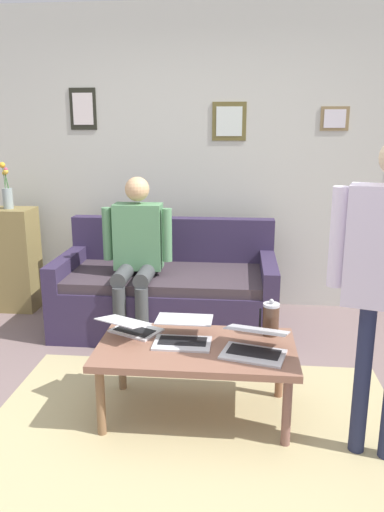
{
  "coord_description": "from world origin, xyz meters",
  "views": [
    {
      "loc": [
        -0.37,
        2.41,
        1.64
      ],
      "look_at": [
        -0.06,
        -0.82,
        0.8
      ],
      "focal_mm": 34.75,
      "sensor_mm": 36.0,
      "label": 1
    }
  ],
  "objects_px": {
    "laptop_right": "(132,327)",
    "coffee_table": "(196,353)",
    "couch": "(168,292)",
    "flower_vase": "(7,193)",
    "french_press": "(271,319)",
    "person_seated": "(137,249)",
    "laptop_left": "(183,335)",
    "side_shelf": "(13,259)",
    "laptop_center": "(255,346)"
  },
  "relations": [
    {
      "from": "couch",
      "to": "coffee_table",
      "type": "relative_size",
      "value": 1.58
    },
    {
      "from": "side_shelf",
      "to": "laptop_left",
      "type": "bearing_deg",
      "value": 137.97
    },
    {
      "from": "couch",
      "to": "french_press",
      "type": "xyz_separation_m",
      "value": [
        -0.79,
        1.12,
        0.23
      ]
    },
    {
      "from": "laptop_center",
      "to": "laptop_right",
      "type": "height_order",
      "value": "laptop_center"
    },
    {
      "from": "coffee_table",
      "to": "flower_vase",
      "type": "height_order",
      "value": "flower_vase"
    },
    {
      "from": "laptop_right",
      "to": "laptop_left",
      "type": "bearing_deg",
      "value": 165.39
    },
    {
      "from": "couch",
      "to": "laptop_right",
      "type": "bearing_deg",
      "value": 87.95
    },
    {
      "from": "laptop_center",
      "to": "french_press",
      "type": "height_order",
      "value": "french_press"
    },
    {
      "from": "laptop_center",
      "to": "french_press",
      "type": "bearing_deg",
      "value": -110.7
    },
    {
      "from": "coffee_table",
      "to": "laptop_left",
      "type": "xyz_separation_m",
      "value": [
        0.08,
        -0.05,
        0.09
      ]
    },
    {
      "from": "laptop_left",
      "to": "laptop_right",
      "type": "relative_size",
      "value": 0.81
    },
    {
      "from": "flower_vase",
      "to": "couch",
      "type": "bearing_deg",
      "value": 168.47
    },
    {
      "from": "laptop_right",
      "to": "side_shelf",
      "type": "relative_size",
      "value": 0.43
    },
    {
      "from": "french_press",
      "to": "coffee_table",
      "type": "bearing_deg",
      "value": 25.32
    },
    {
      "from": "coffee_table",
      "to": "flower_vase",
      "type": "xyz_separation_m",
      "value": [
        1.83,
        -1.63,
        0.7
      ]
    },
    {
      "from": "laptop_left",
      "to": "laptop_right",
      "type": "height_order",
      "value": "laptop_right"
    },
    {
      "from": "laptop_left",
      "to": "side_shelf",
      "type": "relative_size",
      "value": 0.35
    },
    {
      "from": "french_press",
      "to": "flower_vase",
      "type": "relative_size",
      "value": 0.55
    },
    {
      "from": "coffee_table",
      "to": "laptop_right",
      "type": "height_order",
      "value": "laptop_right"
    },
    {
      "from": "couch",
      "to": "laptop_center",
      "type": "height_order",
      "value": "couch"
    },
    {
      "from": "flower_vase",
      "to": "side_shelf",
      "type": "bearing_deg",
      "value": -104.08
    },
    {
      "from": "laptop_right",
      "to": "french_press",
      "type": "xyz_separation_m",
      "value": [
        -0.83,
        -0.07,
        0.06
      ]
    },
    {
      "from": "laptop_right",
      "to": "flower_vase",
      "type": "relative_size",
      "value": 0.99
    },
    {
      "from": "flower_vase",
      "to": "person_seated",
      "type": "height_order",
      "value": "flower_vase"
    },
    {
      "from": "couch",
      "to": "laptop_center",
      "type": "bearing_deg",
      "value": 116.32
    },
    {
      "from": "couch",
      "to": "person_seated",
      "type": "relative_size",
      "value": 1.39
    },
    {
      "from": "flower_vase",
      "to": "person_seated",
      "type": "relative_size",
      "value": 0.32
    },
    {
      "from": "laptop_right",
      "to": "french_press",
      "type": "distance_m",
      "value": 0.84
    },
    {
      "from": "flower_vase",
      "to": "laptop_right",
      "type": "bearing_deg",
      "value": 133.81
    },
    {
      "from": "laptop_right",
      "to": "coffee_table",
      "type": "bearing_deg",
      "value": 161.73
    },
    {
      "from": "coffee_table",
      "to": "couch",
      "type": "bearing_deg",
      "value": -74.84
    },
    {
      "from": "couch",
      "to": "french_press",
      "type": "bearing_deg",
      "value": 125.06
    },
    {
      "from": "person_seated",
      "to": "flower_vase",
      "type": "bearing_deg",
      "value": -22.56
    },
    {
      "from": "french_press",
      "to": "person_seated",
      "type": "bearing_deg",
      "value": -42.04
    },
    {
      "from": "laptop_center",
      "to": "side_shelf",
      "type": "relative_size",
      "value": 0.43
    },
    {
      "from": "coffee_table",
      "to": "laptop_left",
      "type": "distance_m",
      "value": 0.13
    },
    {
      "from": "coffee_table",
      "to": "french_press",
      "type": "distance_m",
      "value": 0.5
    },
    {
      "from": "person_seated",
      "to": "laptop_left",
      "type": "bearing_deg",
      "value": 114.73
    },
    {
      "from": "coffee_table",
      "to": "side_shelf",
      "type": "height_order",
      "value": "side_shelf"
    },
    {
      "from": "coffee_table",
      "to": "person_seated",
      "type": "distance_m",
      "value": 1.28
    },
    {
      "from": "side_shelf",
      "to": "flower_vase",
      "type": "height_order",
      "value": "flower_vase"
    },
    {
      "from": "laptop_center",
      "to": "person_seated",
      "type": "relative_size",
      "value": 0.31
    },
    {
      "from": "coffee_table",
      "to": "side_shelf",
      "type": "relative_size",
      "value": 1.2
    },
    {
      "from": "couch",
      "to": "laptop_center",
      "type": "relative_size",
      "value": 4.43
    },
    {
      "from": "coffee_table",
      "to": "flower_vase",
      "type": "bearing_deg",
      "value": -41.56
    },
    {
      "from": "laptop_left",
      "to": "flower_vase",
      "type": "relative_size",
      "value": 0.81
    },
    {
      "from": "couch",
      "to": "person_seated",
      "type": "xyz_separation_m",
      "value": [
        0.21,
        0.23,
        0.42
      ]
    },
    {
      "from": "laptop_left",
      "to": "laptop_center",
      "type": "distance_m",
      "value": 0.42
    },
    {
      "from": "coffee_table",
      "to": "laptop_center",
      "type": "xyz_separation_m",
      "value": [
        -0.33,
        0.06,
        0.09
      ]
    },
    {
      "from": "laptop_center",
      "to": "flower_vase",
      "type": "xyz_separation_m",
      "value": [
        2.16,
        -1.69,
        0.6
      ]
    }
  ]
}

